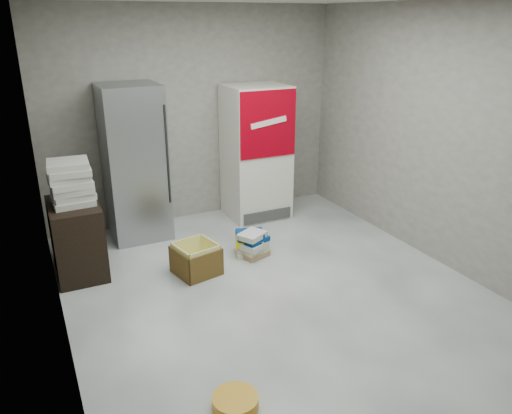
{
  "coord_description": "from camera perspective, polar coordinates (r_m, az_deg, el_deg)",
  "views": [
    {
      "loc": [
        -2.1,
        -3.83,
        2.61
      ],
      "look_at": [
        0.06,
        0.7,
        0.71
      ],
      "focal_mm": 35.0,
      "sensor_mm": 36.0,
      "label": 1
    }
  ],
  "objects": [
    {
      "name": "ground",
      "position": [
        5.09,
        2.79,
        -10.12
      ],
      "size": [
        5.0,
        5.0,
        0.0
      ],
      "primitive_type": "plane",
      "color": "silver",
      "rests_on": "ground"
    },
    {
      "name": "room_shell",
      "position": [
        4.44,
        3.2,
        10.19
      ],
      "size": [
        4.04,
        5.04,
        2.82
      ],
      "color": "#9B948B",
      "rests_on": "ground"
    },
    {
      "name": "steel_fridge",
      "position": [
        6.3,
        -13.7,
        4.89
      ],
      "size": [
        0.7,
        0.72,
        1.9
      ],
      "color": "#A0A2A8",
      "rests_on": "ground"
    },
    {
      "name": "coke_cooler",
      "position": [
        6.82,
        0.02,
        6.27
      ],
      "size": [
        0.8,
        0.73,
        1.8
      ],
      "color": "silver",
      "rests_on": "ground"
    },
    {
      "name": "wood_shelf",
      "position": [
        5.69,
        -19.77,
        -3.4
      ],
      "size": [
        0.5,
        0.8,
        0.8
      ],
      "primitive_type": "cube",
      "color": "black",
      "rests_on": "ground"
    },
    {
      "name": "supply_box_stack",
      "position": [
        5.48,
        -20.42,
        2.64
      ],
      "size": [
        0.44,
        0.45,
        0.45
      ],
      "color": "beige",
      "rests_on": "wood_shelf"
    },
    {
      "name": "phonebook_stack_main",
      "position": [
        5.8,
        -0.28,
        -4.31
      ],
      "size": [
        0.4,
        0.36,
        0.3
      ],
      "rotation": [
        0.0,
        0.0,
        0.36
      ],
      "color": "#9C7B57",
      "rests_on": "ground"
    },
    {
      "name": "phonebook_stack_side",
      "position": [
        5.86,
        -0.75,
        -4.15
      ],
      "size": [
        0.4,
        0.36,
        0.29
      ],
      "rotation": [
        0.0,
        0.0,
        -0.34
      ],
      "color": "beige",
      "rests_on": "ground"
    },
    {
      "name": "cardboard_box",
      "position": [
        5.48,
        -6.85,
        -6.16
      ],
      "size": [
        0.51,
        0.51,
        0.35
      ],
      "rotation": [
        0.0,
        0.0,
        0.22
      ],
      "color": "yellow",
      "rests_on": "ground"
    },
    {
      "name": "bucket_lid",
      "position": [
        3.83,
        -2.38,
        -21.37
      ],
      "size": [
        0.38,
        0.38,
        0.09
      ],
      "primitive_type": "cylinder",
      "rotation": [
        0.0,
        0.0,
        -0.14
      ],
      "color": "orange",
      "rests_on": "ground"
    }
  ]
}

